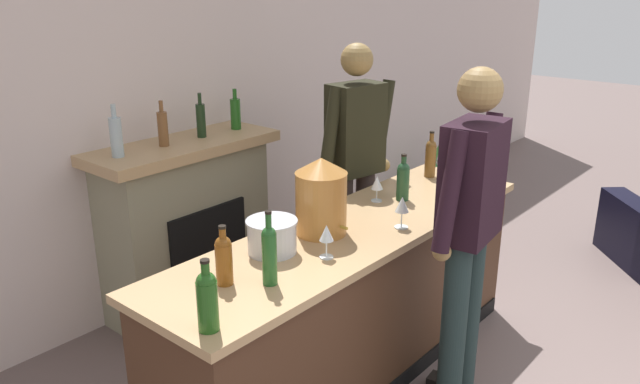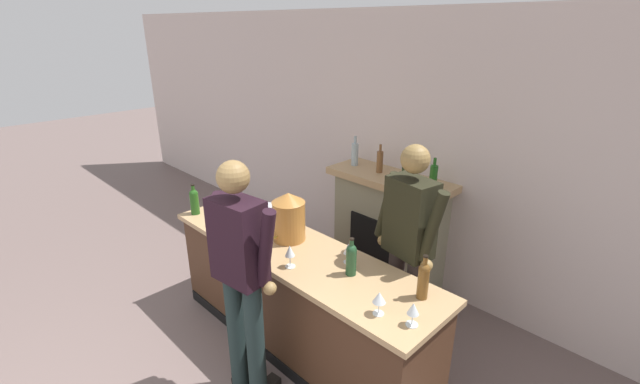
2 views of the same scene
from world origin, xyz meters
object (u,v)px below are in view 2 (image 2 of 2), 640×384
wine_glass_near_bucket (252,226)px  wine_glass_by_dispenser (379,298)px  fireplace_stone (388,228)px  wine_bottle_merlot_tall (423,279)px  wine_bottle_chardonnay_pale (194,200)px  person_bartender (407,248)px  copper_dispenser (289,216)px  wine_bottle_burgundy_dark (351,258)px  wine_glass_mid_counter (413,310)px  wine_bottle_riesling_slim (228,209)px  ice_bucket_steel (266,216)px  wine_bottle_cabernet_heavy (234,203)px  wine_glass_back_row (348,249)px  wine_glass_front_left (290,252)px  person_customer (241,276)px

wine_glass_near_bucket → wine_glass_by_dispenser: 1.35m
fireplace_stone → wine_bottle_merlot_tall: bearing=-46.3°
wine_bottle_merlot_tall → wine_bottle_chardonnay_pale: bearing=-170.6°
person_bartender → copper_dispenser: bearing=-153.3°
wine_bottle_burgundy_dark → wine_glass_mid_counter: bearing=-14.4°
wine_bottle_merlot_tall → wine_glass_by_dispenser: 0.35m
fireplace_stone → wine_bottle_riesling_slim: (-0.67, -1.48, 0.47)m
wine_bottle_riesling_slim → ice_bucket_steel: bearing=42.9°
wine_glass_mid_counter → wine_glass_by_dispenser: bearing=-164.1°
fireplace_stone → wine_bottle_cabernet_heavy: bearing=-121.3°
fireplace_stone → copper_dispenser: (-0.09, -1.27, 0.52)m
wine_glass_back_row → wine_bottle_burgundy_dark: bearing=-40.9°
ice_bucket_steel → wine_bottle_merlot_tall: wine_bottle_merlot_tall is taller
person_bartender → wine_glass_by_dispenser: 0.74m
wine_glass_by_dispenser → wine_glass_front_left: 0.80m
wine_bottle_riesling_slim → wine_glass_near_bucket: 0.37m
person_bartender → copper_dispenser: (-0.87, -0.43, 0.12)m
wine_bottle_cabernet_heavy → wine_glass_mid_counter: (2.06, -0.15, -0.02)m
ice_bucket_steel → wine_bottle_riesling_slim: size_ratio=0.74×
person_bartender → wine_glass_by_dispenser: (0.27, -0.69, 0.03)m
wine_glass_by_dispenser → ice_bucket_steel: bearing=169.1°
person_bartender → wine_bottle_riesling_slim: 1.59m
wine_bottle_burgundy_dark → wine_bottle_merlot_tall: (0.51, 0.12, 0.01)m
person_customer → wine_glass_back_row: (0.29, 0.75, 0.02)m
wine_bottle_merlot_tall → wine_glass_back_row: size_ratio=1.98×
ice_bucket_steel → wine_glass_by_dispenser: (1.48, -0.28, 0.03)m
wine_glass_by_dispenser → wine_bottle_chardonnay_pale: bearing=-179.1°
person_customer → copper_dispenser: bearing=113.7°
wine_bottle_merlot_tall → wine_glass_by_dispenser: (-0.09, -0.34, -0.03)m
wine_glass_near_bucket → wine_glass_by_dispenser: (1.35, -0.04, -0.00)m
fireplace_stone → wine_glass_mid_counter: bearing=-49.6°
ice_bucket_steel → wine_glass_front_left: size_ratio=1.44×
fireplace_stone → wine_glass_back_row: size_ratio=9.53×
wine_bottle_riesling_slim → wine_glass_mid_counter: bearing=0.1°
wine_bottle_chardonnay_pale → wine_glass_near_bucket: 0.80m
wine_bottle_merlot_tall → wine_glass_by_dispenser: size_ratio=1.98×
ice_bucket_steel → wine_glass_near_bucket: 0.27m
wine_glass_near_bucket → wine_bottle_burgundy_dark: bearing=10.8°
wine_bottle_burgundy_dark → wine_glass_mid_counter: 0.65m
wine_glass_front_left → person_bartender: bearing=53.6°
person_customer → wine_glass_mid_counter: bearing=25.2°
wine_bottle_burgundy_dark → wine_bottle_riesling_slim: 1.31m
wine_glass_front_left → copper_dispenser: bearing=139.8°
person_bartender → wine_bottle_cabernet_heavy: (-1.58, -0.49, 0.04)m
fireplace_stone → wine_glass_back_row: (0.51, -1.21, 0.43)m
copper_dispenser → wine_bottle_chardonnay_pale: 1.05m
ice_bucket_steel → wine_bottle_cabernet_heavy: (-0.37, -0.08, 0.04)m
wine_bottle_merlot_tall → wine_glass_mid_counter: wine_bottle_merlot_tall is taller
wine_bottle_cabernet_heavy → fireplace_stone: bearing=58.7°
wine_bottle_burgundy_dark → wine_bottle_riesling_slim: (-1.30, -0.16, 0.02)m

